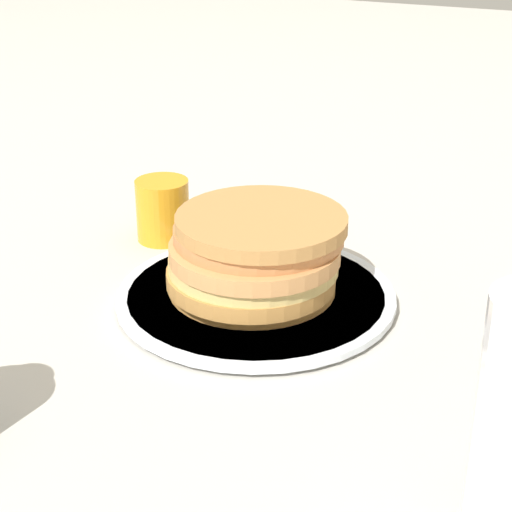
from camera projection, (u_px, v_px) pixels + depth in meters
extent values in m
plane|color=#BCB7AD|center=(246.00, 288.00, 0.93)|extent=(4.00, 4.00, 0.00)
cylinder|color=silver|center=(256.00, 297.00, 0.89)|extent=(0.27, 0.27, 0.01)
cylinder|color=silver|center=(256.00, 295.00, 0.89)|extent=(0.29, 0.29, 0.01)
cylinder|color=#C0843D|center=(252.00, 284.00, 0.90)|extent=(0.17, 0.17, 0.01)
cylinder|color=#B98140|center=(251.00, 276.00, 0.88)|extent=(0.17, 0.17, 0.02)
cylinder|color=tan|center=(253.00, 263.00, 0.87)|extent=(0.17, 0.17, 0.01)
cylinder|color=tan|center=(255.00, 251.00, 0.86)|extent=(0.17, 0.17, 0.02)
cylinder|color=#BB7A48|center=(259.00, 233.00, 0.87)|extent=(0.17, 0.17, 0.01)
cylinder|color=#B17D43|center=(261.00, 222.00, 0.86)|extent=(0.17, 0.17, 0.01)
cylinder|color=orange|center=(163.00, 210.00, 1.03)|extent=(0.06, 0.06, 0.08)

